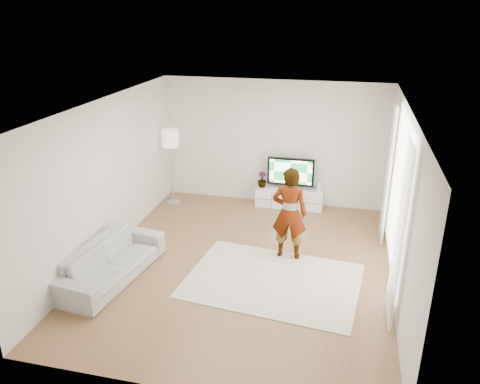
% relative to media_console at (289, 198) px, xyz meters
% --- Properties ---
extents(floor, '(6.00, 6.00, 0.00)m').
position_rel_media_console_xyz_m(floor, '(-0.45, -2.76, -0.21)').
color(floor, '#A17548').
rests_on(floor, ground).
extents(ceiling, '(6.00, 6.00, 0.00)m').
position_rel_media_console_xyz_m(ceiling, '(-0.45, -2.76, 2.59)').
color(ceiling, white).
rests_on(ceiling, wall_back).
extents(wall_left, '(0.02, 6.00, 2.80)m').
position_rel_media_console_xyz_m(wall_left, '(-2.95, -2.76, 1.19)').
color(wall_left, silver).
rests_on(wall_left, floor).
extents(wall_right, '(0.02, 6.00, 2.80)m').
position_rel_media_console_xyz_m(wall_right, '(2.05, -2.76, 1.19)').
color(wall_right, silver).
rests_on(wall_right, floor).
extents(wall_back, '(5.00, 0.02, 2.80)m').
position_rel_media_console_xyz_m(wall_back, '(-0.45, 0.24, 1.19)').
color(wall_back, silver).
rests_on(wall_back, floor).
extents(wall_front, '(5.00, 0.02, 2.80)m').
position_rel_media_console_xyz_m(wall_front, '(-0.45, -5.76, 1.19)').
color(wall_front, silver).
rests_on(wall_front, floor).
extents(window, '(0.01, 2.60, 2.50)m').
position_rel_media_console_xyz_m(window, '(2.03, -2.46, 1.24)').
color(window, white).
rests_on(window, wall_right).
extents(curtain_near, '(0.04, 0.70, 2.60)m').
position_rel_media_console_xyz_m(curtain_near, '(1.95, -3.76, 1.14)').
color(curtain_near, white).
rests_on(curtain_near, floor).
extents(curtain_far, '(0.04, 0.70, 2.60)m').
position_rel_media_console_xyz_m(curtain_far, '(1.95, -1.16, 1.14)').
color(curtain_far, white).
rests_on(curtain_far, floor).
extents(media_console, '(1.50, 0.43, 0.42)m').
position_rel_media_console_xyz_m(media_console, '(0.00, 0.00, 0.00)').
color(media_console, white).
rests_on(media_console, floor).
extents(television, '(1.03, 0.20, 0.72)m').
position_rel_media_console_xyz_m(television, '(-0.00, 0.03, 0.60)').
color(television, black).
rests_on(television, media_console).
extents(game_console, '(0.08, 0.16, 0.21)m').
position_rel_media_console_xyz_m(game_console, '(0.66, -0.00, 0.31)').
color(game_console, white).
rests_on(game_console, media_console).
extents(potted_plant, '(0.26, 0.26, 0.35)m').
position_rel_media_console_xyz_m(potted_plant, '(-0.64, 0.00, 0.39)').
color(potted_plant, '#3F7238').
rests_on(potted_plant, media_console).
extents(rug, '(2.99, 2.30, 0.01)m').
position_rel_media_console_xyz_m(rug, '(0.15, -3.15, -0.20)').
color(rug, beige).
rests_on(rug, floor).
extents(player, '(0.62, 0.41, 1.69)m').
position_rel_media_console_xyz_m(player, '(0.28, -2.28, 0.65)').
color(player, '#334772').
rests_on(player, rug).
extents(sofa, '(1.11, 2.23, 0.62)m').
position_rel_media_console_xyz_m(sofa, '(-2.48, -3.66, 0.10)').
color(sofa, '#A8A8A3').
rests_on(sofa, floor).
extents(floor_lamp, '(0.38, 0.38, 1.72)m').
position_rel_media_console_xyz_m(floor_lamp, '(-2.65, -0.38, 1.25)').
color(floor_lamp, silver).
rests_on(floor_lamp, floor).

